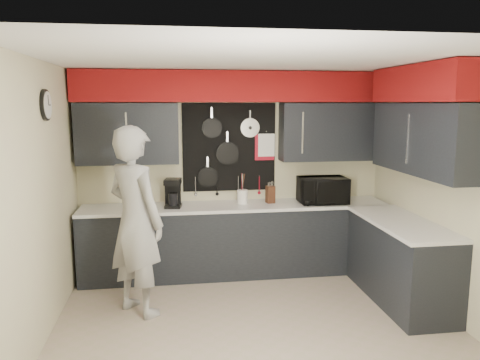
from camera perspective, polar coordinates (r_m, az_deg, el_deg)
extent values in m
plane|color=tan|center=(4.93, 1.96, -17.15)|extent=(4.00, 4.00, 0.00)
cube|color=beige|center=(6.20, -0.86, 1.03)|extent=(4.00, 0.01, 2.60)
cube|color=black|center=(5.96, -13.52, 5.52)|extent=(1.24, 0.32, 0.75)
cube|color=black|center=(6.29, 11.01, 5.79)|extent=(1.34, 0.32, 0.75)
cube|color=maroon|center=(5.96, -0.67, 11.30)|extent=(3.94, 0.36, 0.38)
cube|color=black|center=(6.14, -1.32, 4.01)|extent=(1.22, 0.03, 1.15)
cylinder|color=black|center=(6.06, -3.46, 6.34)|extent=(0.26, 0.04, 0.26)
cylinder|color=black|center=(6.11, -1.55, 3.27)|extent=(0.30, 0.04, 0.30)
cylinder|color=black|center=(6.12, -3.96, 0.34)|extent=(0.27, 0.04, 0.27)
cylinder|color=silver|center=(6.13, 1.23, 6.39)|extent=(0.25, 0.02, 0.25)
cube|color=#A90D1F|center=(6.20, 3.03, 4.00)|extent=(0.26, 0.01, 0.34)
cube|color=white|center=(6.18, 3.24, 4.27)|extent=(0.22, 0.01, 0.30)
cylinder|color=silver|center=(6.15, -5.44, -0.69)|extent=(0.01, 0.01, 0.20)
cylinder|color=silver|center=(6.17, -2.81, -0.62)|extent=(0.01, 0.01, 0.20)
cylinder|color=silver|center=(6.20, -0.21, -0.56)|extent=(0.01, 0.01, 0.20)
cylinder|color=silver|center=(6.24, 2.37, -0.49)|extent=(0.01, 0.01, 0.20)
cube|color=beige|center=(5.24, 24.07, -1.34)|extent=(0.01, 3.50, 2.60)
cube|color=black|center=(5.35, 21.32, 4.72)|extent=(0.32, 1.70, 0.75)
cube|color=maroon|center=(5.33, 21.50, 10.89)|extent=(0.36, 1.70, 0.38)
cube|color=beige|center=(4.58, -23.32, -2.72)|extent=(0.01, 3.50, 2.60)
cylinder|color=black|center=(4.88, -22.62, 8.43)|extent=(0.04, 0.30, 0.30)
cylinder|color=white|center=(4.87, -22.37, 8.45)|extent=(0.01, 0.26, 0.26)
cube|color=black|center=(6.10, -0.48, -7.39)|extent=(3.90, 0.60, 0.88)
cube|color=silver|center=(5.97, -0.46, -3.20)|extent=(3.90, 0.63, 0.04)
cube|color=black|center=(5.59, 18.95, -9.48)|extent=(0.60, 1.60, 0.88)
cube|color=silver|center=(5.46, 19.06, -4.92)|extent=(0.63, 1.60, 0.04)
cube|color=black|center=(5.98, -0.12, -11.68)|extent=(3.90, 0.06, 0.10)
imported|color=black|center=(6.12, 10.03, -1.24)|extent=(0.60, 0.41, 0.33)
cube|color=#3E2213|center=(6.06, 3.72, -1.77)|extent=(0.12, 0.12, 0.22)
cylinder|color=white|center=(6.01, 0.31, -2.04)|extent=(0.14, 0.14, 0.18)
cube|color=black|center=(5.87, -8.13, -3.15)|extent=(0.23, 0.26, 0.03)
cube|color=black|center=(5.92, -8.18, -1.39)|extent=(0.20, 0.09, 0.32)
cube|color=black|center=(5.81, -8.20, -0.19)|extent=(0.23, 0.26, 0.06)
cylinder|color=black|center=(5.83, -8.15, -2.31)|extent=(0.12, 0.12, 0.15)
imported|color=#9C9D9A|center=(4.97, -12.61, -4.94)|extent=(0.85, 0.85, 1.98)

